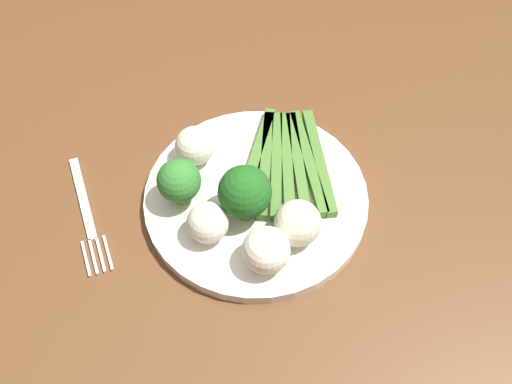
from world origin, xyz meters
name	(u,v)px	position (x,y,z in m)	size (l,w,h in m)	color
dining_table	(253,254)	(0.00, 0.00, 0.63)	(1.20, 1.07, 0.73)	brown
chair	(80,30)	(0.15, -0.67, 0.50)	(0.43, 0.43, 0.87)	brown
plate	(256,198)	(-0.01, -0.01, 0.74)	(0.26, 0.26, 0.01)	silver
asparagus_bundle	(287,162)	(-0.06, -0.04, 0.75)	(0.13, 0.17, 0.01)	#47752D
broccoli_left	(179,181)	(0.07, -0.03, 0.78)	(0.05, 0.05, 0.06)	#609E3D
broccoli_outer_edge	(245,193)	(0.01, 0.01, 0.79)	(0.06, 0.06, 0.07)	#4C7F2B
cauliflower_front_left	(298,223)	(-0.03, 0.05, 0.77)	(0.05, 0.05, 0.05)	beige
cauliflower_mid	(195,146)	(0.04, -0.09, 0.77)	(0.05, 0.05, 0.05)	silver
cauliflower_front	(266,250)	(0.01, 0.07, 0.77)	(0.05, 0.05, 0.05)	white
cauliflower_near_fork	(208,223)	(0.06, 0.02, 0.77)	(0.05, 0.05, 0.05)	silver
fork	(87,215)	(0.18, -0.06, 0.73)	(0.03, 0.17, 0.00)	silver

